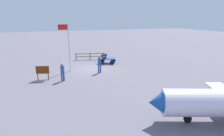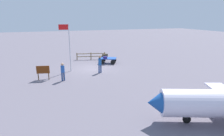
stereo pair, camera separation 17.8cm
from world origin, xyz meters
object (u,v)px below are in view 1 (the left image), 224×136
Objects in this scene: flagpole at (68,43)px; signboard at (43,71)px; suitcase_maroon at (104,55)px; worker_trailing at (62,70)px; suitcase_navy at (104,58)px; luggage_cart at (107,59)px; worker_lead at (99,63)px.

flagpole reaches higher than signboard.
worker_trailing is at bearing 45.29° from suitcase_maroon.
suitcase_navy is 0.42× the size of signboard.
worker_lead is at bearing 60.52° from luggage_cart.
suitcase_navy reaches higher than luggage_cart.
suitcase_navy is 7.31m from worker_trailing.
flagpole reaches higher than worker_lead.
flagpole reaches higher than luggage_cart.
suitcase_navy is 0.33× the size of worker_trailing.
worker_lead is 1.32× the size of signboard.
suitcase_navy is at bearing 36.51° from luggage_cart.
luggage_cart is at bearing -158.15° from flagpole.
worker_trailing is at bearing 40.79° from suitcase_navy.
suitcase_maroon is at bearing -149.86° from flagpole.
suitcase_maroon is 6.02m from flagpole.
luggage_cart is at bearing 97.45° from suitcase_maroon.
worker_lead reaches higher than worker_trailing.
worker_lead is 1.06× the size of worker_trailing.
worker_lead is at bearing -160.61° from worker_trailing.
worker_lead reaches higher than suitcase_maroon.
luggage_cart is at bearing -119.48° from worker_lead.
worker_lead reaches higher than luggage_cart.
signboard is (2.68, 2.27, -2.10)m from flagpole.
luggage_cart is 1.77× the size of signboard.
suitcase_maroon reaches higher than luggage_cart.
suitcase_maroon is 9.11m from signboard.
flagpole reaches higher than worker_trailing.
flagpole is (4.52, 1.66, 2.17)m from suitcase_navy.
flagpole is at bearing -108.08° from worker_trailing.
suitcase_maroon is 0.41× the size of worker_lead.
luggage_cart is 3.28× the size of suitcase_maroon.
worker_trailing is 0.33× the size of flagpole.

